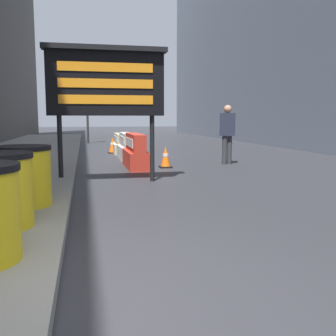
% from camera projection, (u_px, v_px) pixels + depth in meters
% --- Properties ---
extents(ground_plane, '(120.00, 120.00, 0.00)m').
position_uv_depth(ground_plane, '(56.00, 305.00, 2.90)').
color(ground_plane, '#2D2D33').
extents(barrel_drum_back, '(0.80, 0.80, 0.85)m').
position_uv_depth(barrel_drum_back, '(23.00, 176.00, 5.51)').
color(barrel_drum_back, yellow).
rests_on(barrel_drum_back, sidewalk_left).
extents(message_board, '(2.54, 0.36, 2.83)m').
position_uv_depth(message_board, '(106.00, 83.00, 8.16)').
color(message_board, black).
rests_on(message_board, ground_plane).
extents(jersey_barrier_red_striped, '(0.54, 2.06, 0.94)m').
position_uv_depth(jersey_barrier_red_striped, '(135.00, 153.00, 10.95)').
color(jersey_barrier_red_striped, red).
rests_on(jersey_barrier_red_striped, ground_plane).
extents(jersey_barrier_white, '(0.51, 2.09, 0.87)m').
position_uv_depth(jersey_barrier_white, '(127.00, 148.00, 13.19)').
color(jersey_barrier_white, silver).
rests_on(jersey_barrier_white, ground_plane).
extents(jersey_barrier_cream, '(0.60, 2.09, 0.76)m').
position_uv_depth(jersey_barrier_cream, '(120.00, 144.00, 15.59)').
color(jersey_barrier_cream, beige).
rests_on(jersey_barrier_cream, ground_plane).
extents(traffic_cone_near, '(0.36, 0.36, 0.64)m').
position_uv_depth(traffic_cone_near, '(112.00, 145.00, 15.43)').
color(traffic_cone_near, black).
rests_on(traffic_cone_near, ground_plane).
extents(traffic_cone_mid, '(0.34, 0.34, 0.61)m').
position_uv_depth(traffic_cone_mid, '(166.00, 157.00, 10.92)').
color(traffic_cone_mid, black).
rests_on(traffic_cone_mid, ground_plane).
extents(traffic_light_near_curb, '(0.28, 0.45, 3.47)m').
position_uv_depth(traffic_light_near_curb, '(87.00, 96.00, 21.06)').
color(traffic_light_near_curb, '#2D2D30').
rests_on(traffic_light_near_curb, ground_plane).
extents(pedestrian_worker, '(0.53, 0.42, 1.75)m').
position_uv_depth(pedestrian_worker, '(227.00, 129.00, 11.66)').
color(pedestrian_worker, '#333338').
rests_on(pedestrian_worker, ground_plane).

